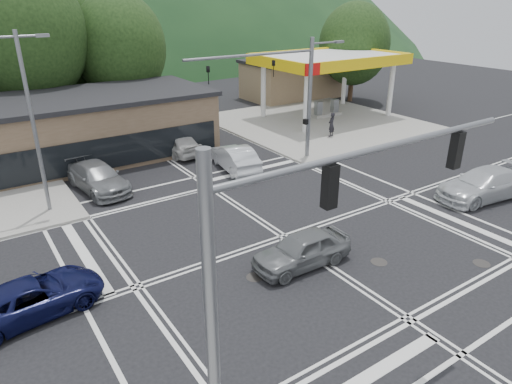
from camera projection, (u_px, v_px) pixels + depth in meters
ground at (284, 237)px, 21.33m from camera, size 120.00×120.00×0.00m
sidewalk_ne at (317, 122)px, 40.43m from camera, size 16.00×16.00×0.15m
gas_station_canopy at (329, 62)px, 40.24m from camera, size 12.32×8.34×5.75m
convenience_store at (292, 80)px, 49.89m from camera, size 10.00×6.00×3.80m
commercial_row at (27, 137)px, 29.39m from camera, size 24.00×8.00×4.00m
hill_north at (8, 53)px, 89.88m from camera, size 252.00×126.00×140.00m
tree_n_b at (24, 34)px, 33.45m from camera, size 9.00×9.00×12.98m
tree_n_c at (120, 47)px, 37.56m from camera, size 7.60×7.60×10.87m
tree_n_e at (69, 37)px, 38.81m from camera, size 8.40×8.40×11.98m
tree_ne at (354, 44)px, 46.57m from camera, size 7.20×7.20×9.99m
streetlight_nw at (33, 117)px, 21.86m from camera, size 2.50×0.25×9.00m
signal_mast_ne at (295, 86)px, 29.14m from camera, size 11.65×0.30×8.00m
signal_mast_sw at (284, 262)px, 9.78m from camera, size 9.14×0.28×8.00m
car_blue_west at (34, 297)px, 15.98m from camera, size 5.04×2.81×1.33m
car_grey_center at (302, 250)px, 18.82m from camera, size 4.38×1.85×1.48m
car_silver_east at (484, 184)px, 25.12m from camera, size 5.98×3.14×1.65m
car_queue_a at (235, 158)px, 29.32m from camera, size 2.46×5.11×1.61m
car_queue_b at (176, 143)px, 32.19m from camera, size 2.43×4.98×1.63m
car_northbound at (98, 177)px, 26.22m from camera, size 2.80×5.53×1.54m
pedestrian at (331, 125)px, 35.75m from camera, size 0.80×0.66×1.88m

